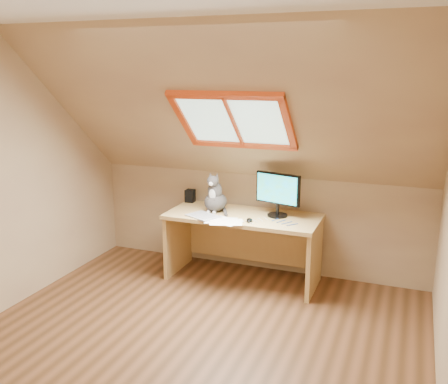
% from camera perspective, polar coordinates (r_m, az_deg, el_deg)
% --- Properties ---
extents(ground, '(3.50, 3.50, 0.00)m').
position_cam_1_polar(ground, '(3.95, -4.42, -17.56)').
color(ground, brown).
rests_on(ground, ground).
extents(room_shell, '(3.52, 3.52, 2.41)m').
position_cam_1_polar(room_shell, '(3.34, -5.57, 3.04)').
color(room_shell, tan).
rests_on(room_shell, ground).
extents(desk, '(1.48, 0.65, 0.68)m').
position_cam_1_polar(desk, '(4.98, 2.41, -4.76)').
color(desk, tan).
rests_on(desk, ground).
extents(monitor, '(0.45, 0.19, 0.42)m').
position_cam_1_polar(monitor, '(4.76, 6.16, 0.04)').
color(monitor, black).
rests_on(monitor, desk).
extents(cat, '(0.23, 0.27, 0.40)m').
position_cam_1_polar(cat, '(4.93, -1.02, -0.60)').
color(cat, '#4A4541').
rests_on(cat, desk).
extents(desk_speaker, '(0.10, 0.10, 0.13)m').
position_cam_1_polar(desk_speaker, '(5.31, -3.89, -0.43)').
color(desk_speaker, black).
rests_on(desk_speaker, desk).
extents(graphics_tablet, '(0.36, 0.32, 0.01)m').
position_cam_1_polar(graphics_tablet, '(4.79, -2.41, -2.77)').
color(graphics_tablet, '#B2B2B7').
rests_on(graphics_tablet, desk).
extents(mouse, '(0.08, 0.11, 0.03)m').
position_cam_1_polar(mouse, '(4.63, 2.91, -3.23)').
color(mouse, black).
rests_on(mouse, desk).
extents(papers, '(0.35, 0.30, 0.01)m').
position_cam_1_polar(papers, '(4.66, -0.33, -3.26)').
color(papers, white).
rests_on(papers, desk).
extents(cables, '(0.51, 0.26, 0.01)m').
position_cam_1_polar(cables, '(4.65, 5.68, -3.37)').
color(cables, silver).
rests_on(cables, desk).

